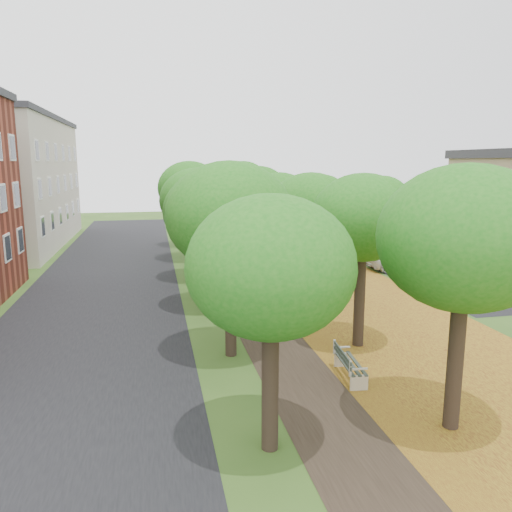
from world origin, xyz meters
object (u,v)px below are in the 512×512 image
car_grey (460,271)px  car_white (405,258)px  car_red (447,274)px  bench (348,364)px  car_silver (469,282)px

car_grey → car_white: car_white is taller
car_red → bench: bearing=138.8°
car_grey → car_white: 4.30m
car_grey → car_white: (-1.10, 4.16, 0.01)m
bench → car_grey: bearing=-40.5°
car_grey → car_silver: bearing=179.1°
car_red → car_grey: size_ratio=0.89×
car_silver → car_grey: car_silver is taller
bench → car_silver: size_ratio=0.48×
car_silver → car_white: (0.00, 6.60, -0.01)m
car_silver → car_red: size_ratio=0.99×
car_silver → bench: bearing=143.3°
car_red → car_white: size_ratio=0.84×
car_red → car_white: (0.00, 4.65, 0.01)m
bench → car_red: bearing=-38.8°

